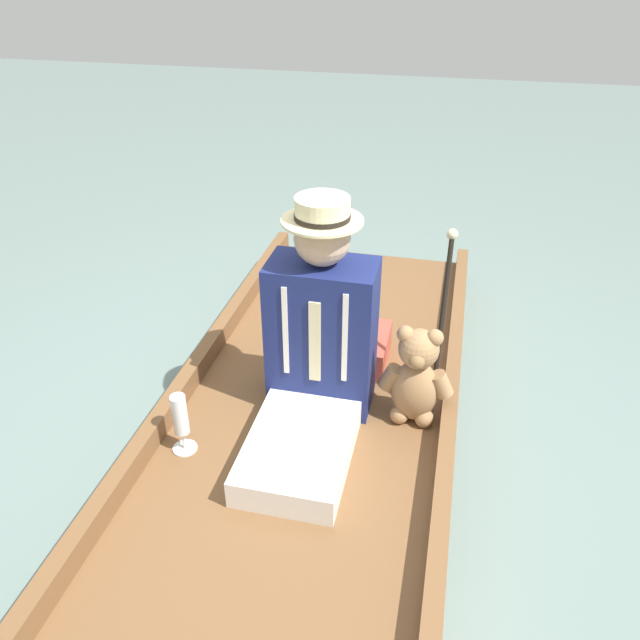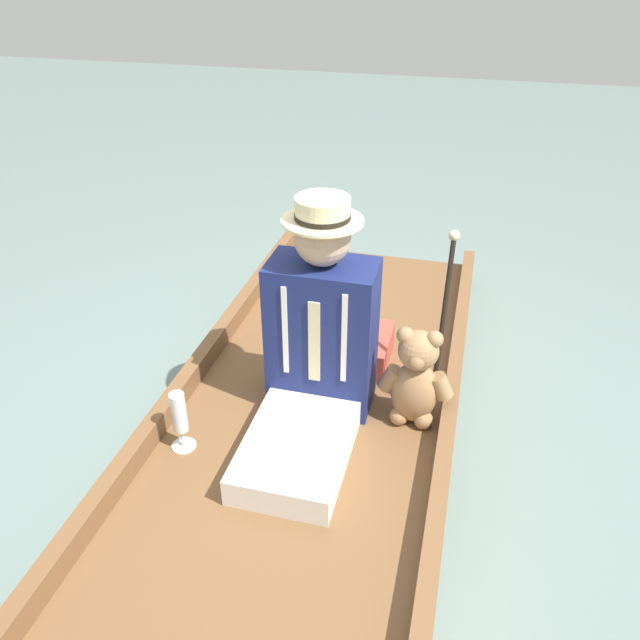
{
  "view_description": "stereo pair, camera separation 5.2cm",
  "coord_description": "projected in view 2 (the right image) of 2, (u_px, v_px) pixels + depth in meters",
  "views": [
    {
      "loc": [
        -0.47,
        1.97,
        1.8
      ],
      "look_at": [
        -0.02,
        0.02,
        0.56
      ],
      "focal_mm": 35.0,
      "sensor_mm": 36.0,
      "label": 1
    },
    {
      "loc": [
        -0.53,
        1.96,
        1.8
      ],
      "look_at": [
        -0.02,
        0.02,
        0.56
      ],
      "focal_mm": 35.0,
      "sensor_mm": 36.0,
      "label": 2
    }
  ],
  "objects": [
    {
      "name": "punt_boat",
      "position": [
        316.0,
        413.0,
        2.63
      ],
      "size": [
        1.14,
        2.85,
        0.25
      ],
      "color": "brown",
      "rests_on": "ground_plane"
    },
    {
      "name": "walking_cane",
      "position": [
        444.0,
        312.0,
        2.39
      ],
      "size": [
        0.04,
        0.36,
        0.7
      ],
      "color": "black",
      "rests_on": "punt_boat"
    },
    {
      "name": "seat_cushion",
      "position": [
        340.0,
        345.0,
        2.81
      ],
      "size": [
        0.45,
        0.31,
        0.14
      ],
      "color": "#B24738",
      "rests_on": "punt_boat"
    },
    {
      "name": "ground_plane",
      "position": [
        316.0,
        428.0,
        2.67
      ],
      "size": [
        16.0,
        16.0,
        0.0
      ],
      "primitive_type": "plane",
      "color": "slate"
    },
    {
      "name": "wine_glass",
      "position": [
        179.0,
        416.0,
        2.27
      ],
      "size": [
        0.09,
        0.09,
        0.25
      ],
      "color": "silver",
      "rests_on": "punt_boat"
    },
    {
      "name": "teddy_bear",
      "position": [
        416.0,
        379.0,
        2.38
      ],
      "size": [
        0.3,
        0.17,
        0.42
      ],
      "color": "#9E754C",
      "rests_on": "punt_boat"
    },
    {
      "name": "seated_person",
      "position": [
        317.0,
        347.0,
        2.36
      ],
      "size": [
        0.41,
        0.79,
        0.88
      ],
      "rotation": [
        0.0,
        0.0,
        0.19
      ],
      "color": "white",
      "rests_on": "punt_boat"
    }
  ]
}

